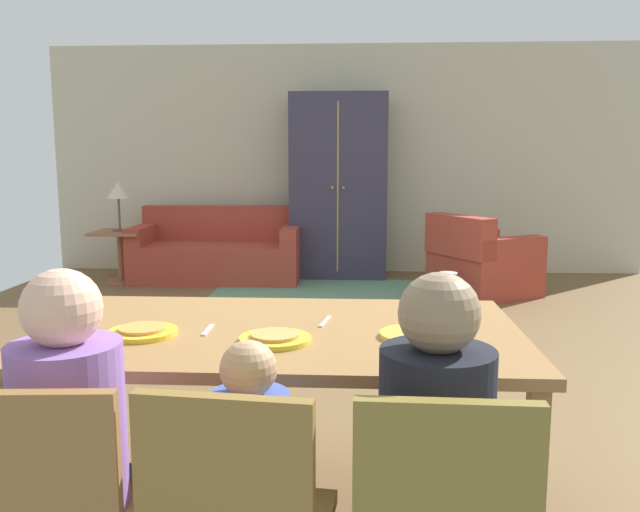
# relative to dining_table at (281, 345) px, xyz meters

# --- Properties ---
(ground_plane) EXTENTS (7.10, 6.77, 0.02)m
(ground_plane) POSITION_rel_dining_table_xyz_m (0.13, 2.15, -0.70)
(ground_plane) COLOR brown
(back_wall) EXTENTS (7.10, 0.10, 2.70)m
(back_wall) POSITION_rel_dining_table_xyz_m (0.13, 5.58, 0.66)
(back_wall) COLOR beige
(back_wall) RESTS_ON ground_plane
(dining_table) EXTENTS (1.78, 1.04, 0.76)m
(dining_table) POSITION_rel_dining_table_xyz_m (0.00, 0.00, 0.00)
(dining_table) COLOR olive
(dining_table) RESTS_ON ground_plane
(plate_near_man) EXTENTS (0.25, 0.25, 0.02)m
(plate_near_man) POSITION_rel_dining_table_xyz_m (-0.49, -0.12, 0.08)
(plate_near_man) COLOR yellow
(plate_near_man) RESTS_ON dining_table
(pizza_near_man) EXTENTS (0.17, 0.17, 0.01)m
(pizza_near_man) POSITION_rel_dining_table_xyz_m (-0.49, -0.12, 0.09)
(pizza_near_man) COLOR #E39240
(pizza_near_man) RESTS_ON plate_near_man
(plate_near_child) EXTENTS (0.25, 0.25, 0.02)m
(plate_near_child) POSITION_rel_dining_table_xyz_m (0.00, -0.18, 0.08)
(plate_near_child) COLOR yellow
(plate_near_child) RESTS_ON dining_table
(pizza_near_child) EXTENTS (0.17, 0.17, 0.01)m
(pizza_near_child) POSITION_rel_dining_table_xyz_m (0.00, -0.18, 0.09)
(pizza_near_child) COLOR gold
(pizza_near_child) RESTS_ON plate_near_child
(plate_near_woman) EXTENTS (0.25, 0.25, 0.02)m
(plate_near_woman) POSITION_rel_dining_table_xyz_m (0.49, -0.10, 0.08)
(plate_near_woman) COLOR yellow
(plate_near_woman) RESTS_ON dining_table
(wine_glass) EXTENTS (0.07, 0.07, 0.19)m
(wine_glass) POSITION_rel_dining_table_xyz_m (0.64, 0.18, 0.20)
(wine_glass) COLOR silver
(wine_glass) RESTS_ON dining_table
(fork) EXTENTS (0.02, 0.15, 0.01)m
(fork) POSITION_rel_dining_table_xyz_m (-0.27, -0.05, 0.07)
(fork) COLOR silver
(fork) RESTS_ON dining_table
(knife) EXTENTS (0.04, 0.17, 0.01)m
(knife) POSITION_rel_dining_table_xyz_m (0.16, 0.10, 0.07)
(knife) COLOR silver
(knife) RESTS_ON dining_table
(person_man) EXTENTS (0.30, 0.41, 1.11)m
(person_man) POSITION_rel_dining_table_xyz_m (-0.49, -0.70, -0.18)
(person_man) COLOR navy
(person_man) RESTS_ON ground_plane
(person_child) EXTENTS (0.22, 0.30, 0.92)m
(person_child) POSITION_rel_dining_table_xyz_m (0.00, -0.71, -0.26)
(person_child) COLOR #2F2C48
(person_child) RESTS_ON ground_plane
(person_woman) EXTENTS (0.30, 0.40, 1.11)m
(person_woman) POSITION_rel_dining_table_xyz_m (0.49, -0.70, -0.18)
(person_woman) COLOR #31434F
(person_woman) RESTS_ON ground_plane
(area_rug) EXTENTS (2.60, 1.80, 0.01)m
(area_rug) POSITION_rel_dining_table_xyz_m (0.10, 4.05, -0.69)
(area_rug) COLOR slate
(area_rug) RESTS_ON ground_plane
(couch) EXTENTS (1.87, 0.86, 0.82)m
(couch) POSITION_rel_dining_table_xyz_m (-1.29, 4.91, -0.39)
(couch) COLOR #A0392C
(couch) RESTS_ON ground_plane
(armchair) EXTENTS (1.17, 1.17, 0.82)m
(armchair) POSITION_rel_dining_table_xyz_m (1.54, 4.22, -0.37)
(armchair) COLOR #A73C2D
(armchair) RESTS_ON ground_plane
(armoire) EXTENTS (1.10, 0.59, 2.10)m
(armoire) POSITION_rel_dining_table_xyz_m (0.07, 5.19, 0.36)
(armoire) COLOR #343045
(armoire) RESTS_ON ground_plane
(side_table) EXTENTS (0.56, 0.56, 0.58)m
(side_table) POSITION_rel_dining_table_xyz_m (-2.33, 4.65, -0.32)
(side_table) COLOR #93593C
(side_table) RESTS_ON ground_plane
(table_lamp) EXTENTS (0.26, 0.26, 0.54)m
(table_lamp) POSITION_rel_dining_table_xyz_m (-2.33, 4.65, 0.32)
(table_lamp) COLOR brown
(table_lamp) RESTS_ON side_table
(handbag) EXTENTS (0.32, 0.16, 0.26)m
(handbag) POSITION_rel_dining_table_xyz_m (1.03, 3.75, -0.56)
(handbag) COLOR #2C1E1E
(handbag) RESTS_ON ground_plane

